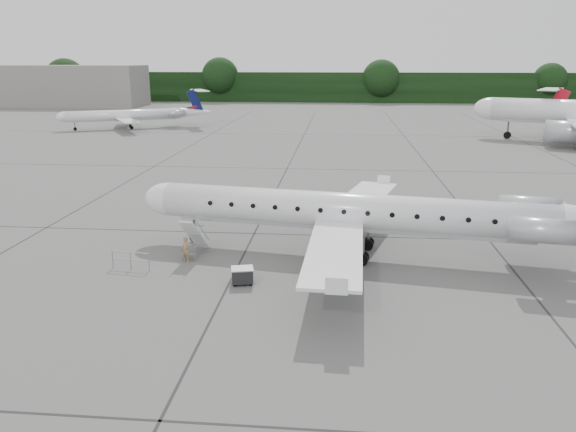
# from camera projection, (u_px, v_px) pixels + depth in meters

# --- Properties ---
(ground) EXTENTS (320.00, 320.00, 0.00)m
(ground) POSITION_uv_depth(u_px,v_px,m) (344.00, 276.00, 30.34)
(ground) COLOR #60605D
(ground) RESTS_ON ground
(treeline) EXTENTS (260.00, 4.00, 8.00)m
(treeline) POSITION_uv_depth(u_px,v_px,m) (343.00, 87.00, 153.95)
(treeline) COLOR black
(treeline) RESTS_ON ground
(terminal_building) EXTENTS (40.00, 14.00, 10.00)m
(terminal_building) POSITION_uv_depth(u_px,v_px,m) (63.00, 86.00, 140.72)
(terminal_building) COLOR slate
(terminal_building) RESTS_ON ground
(main_regional_jet) EXTENTS (32.43, 25.59, 7.55)m
(main_regional_jet) POSITION_uv_depth(u_px,v_px,m) (350.00, 193.00, 32.70)
(main_regional_jet) COLOR white
(main_regional_jet) RESTS_ON ground
(airstair) EXTENTS (1.21, 2.45, 2.37)m
(airstair) POSITION_uv_depth(u_px,v_px,m) (195.00, 236.00, 33.40)
(airstair) COLOR white
(airstair) RESTS_ON ground
(passenger) EXTENTS (0.65, 0.55, 1.50)m
(passenger) POSITION_uv_depth(u_px,v_px,m) (186.00, 250.00, 32.29)
(passenger) COLOR #8F704E
(passenger) RESTS_ON ground
(safety_railing) EXTENTS (2.19, 0.36, 1.00)m
(safety_railing) POSITION_uv_depth(u_px,v_px,m) (131.00, 261.00, 31.23)
(safety_railing) COLOR #93959B
(safety_railing) RESTS_ON ground
(baggage_cart) EXTENTS (1.25, 1.09, 0.94)m
(baggage_cart) POSITION_uv_depth(u_px,v_px,m) (242.00, 275.00, 29.19)
(baggage_cart) COLOR black
(baggage_cart) RESTS_ON ground
(bg_regional_left) EXTENTS (29.16, 25.85, 6.33)m
(bg_regional_left) POSITION_uv_depth(u_px,v_px,m) (124.00, 110.00, 94.53)
(bg_regional_left) COLOR white
(bg_regional_left) RESTS_ON ground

